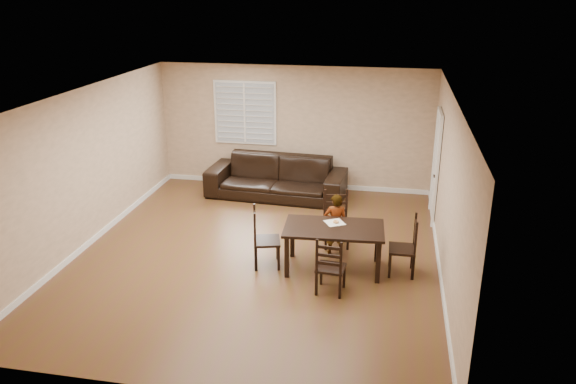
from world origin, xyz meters
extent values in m
plane|color=#57331E|center=(0.00, 0.00, 0.00)|extent=(7.00, 7.00, 0.00)
cube|color=#D0AE8C|center=(0.00, 3.50, 1.35)|extent=(6.00, 0.04, 2.70)
cube|color=#D0AE8C|center=(0.00, -3.50, 1.35)|extent=(6.00, 0.04, 2.70)
cube|color=#D0AE8C|center=(-3.00, 0.00, 1.35)|extent=(0.04, 7.00, 2.70)
cube|color=#D0AE8C|center=(3.00, 0.00, 1.35)|extent=(0.04, 7.00, 2.70)
cube|color=white|center=(0.00, 0.00, 2.70)|extent=(6.00, 7.00, 0.04)
cube|color=white|center=(-1.10, 3.45, 1.65)|extent=(1.40, 0.08, 1.40)
cube|color=white|center=(2.97, 2.20, 1.02)|extent=(0.06, 0.94, 2.05)
cylinder|color=#332114|center=(2.94, 1.90, 0.95)|extent=(0.06, 0.06, 0.02)
cube|color=white|center=(0.00, 3.48, 0.05)|extent=(6.00, 0.03, 0.10)
cube|color=white|center=(-2.98, 0.00, 0.05)|extent=(0.03, 7.00, 0.10)
cube|color=white|center=(2.98, 0.00, 0.05)|extent=(0.03, 7.00, 0.10)
cube|color=black|center=(1.31, -0.29, 0.71)|extent=(1.61, 0.97, 0.04)
cube|color=black|center=(0.63, -0.68, 0.34)|extent=(0.07, 0.07, 0.69)
cube|color=black|center=(2.02, -0.60, 0.34)|extent=(0.07, 0.07, 0.69)
cube|color=black|center=(0.59, 0.03, 0.34)|extent=(0.07, 0.07, 0.69)
cube|color=black|center=(1.98, 0.11, 0.34)|extent=(0.07, 0.07, 0.69)
cube|color=black|center=(1.26, 0.59, 0.42)|extent=(0.51, 0.49, 0.04)
cube|color=black|center=(1.22, 0.77, 0.49)|extent=(0.44, 0.13, 0.97)
cube|color=black|center=(1.10, 0.38, 0.20)|extent=(0.05, 0.05, 0.40)
cube|color=black|center=(1.48, 0.45, 0.20)|extent=(0.05, 0.05, 0.40)
cube|color=black|center=(1.03, 0.72, 0.20)|extent=(0.05, 0.05, 0.40)
cube|color=black|center=(1.41, 0.80, 0.20)|extent=(0.05, 0.05, 0.40)
cube|color=black|center=(1.35, -1.00, 0.39)|extent=(0.44, 0.41, 0.04)
cube|color=black|center=(1.33, -1.17, 0.45)|extent=(0.41, 0.07, 0.90)
cube|color=black|center=(1.54, -0.85, 0.19)|extent=(0.04, 0.04, 0.37)
cube|color=black|center=(1.19, -0.82, 0.19)|extent=(0.04, 0.04, 0.37)
cube|color=black|center=(1.51, -1.17, 0.19)|extent=(0.04, 0.04, 0.37)
cube|color=black|center=(1.16, -1.14, 0.19)|extent=(0.04, 0.04, 0.37)
cube|color=black|center=(0.24, -0.35, 0.43)|extent=(0.52, 0.54, 0.04)
cube|color=black|center=(0.06, -0.40, 0.50)|extent=(0.15, 0.44, 0.99)
cube|color=black|center=(0.46, -0.49, 0.20)|extent=(0.05, 0.05, 0.41)
cube|color=black|center=(0.36, -0.12, 0.20)|extent=(0.05, 0.05, 0.41)
cube|color=black|center=(0.11, -0.58, 0.20)|extent=(0.05, 0.05, 0.41)
cube|color=black|center=(0.02, -0.21, 0.20)|extent=(0.05, 0.05, 0.41)
cube|color=black|center=(2.38, -0.22, 0.42)|extent=(0.41, 0.44, 0.04)
cube|color=black|center=(2.56, -0.22, 0.48)|extent=(0.04, 0.44, 0.97)
cube|color=black|center=(2.20, -0.04, 0.20)|extent=(0.04, 0.04, 0.40)
cube|color=black|center=(2.20, -0.41, 0.20)|extent=(0.04, 0.04, 0.40)
cube|color=black|center=(2.55, -0.03, 0.20)|extent=(0.04, 0.04, 0.40)
cube|color=black|center=(2.55, -0.41, 0.20)|extent=(0.04, 0.04, 0.40)
imported|color=gray|center=(1.27, 0.28, 0.53)|extent=(0.44, 0.33, 1.07)
cube|color=beige|center=(1.30, -0.11, 0.73)|extent=(0.38, 0.38, 0.00)
torus|color=#D48D4C|center=(1.32, -0.11, 0.75)|extent=(0.10, 0.10, 0.03)
torus|color=silver|center=(1.32, -0.11, 0.76)|extent=(0.09, 0.09, 0.02)
imported|color=black|center=(-0.26, 2.78, 0.43)|extent=(2.98, 1.31, 0.85)
camera|label=1|loc=(2.10, -8.32, 4.29)|focal=35.00mm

